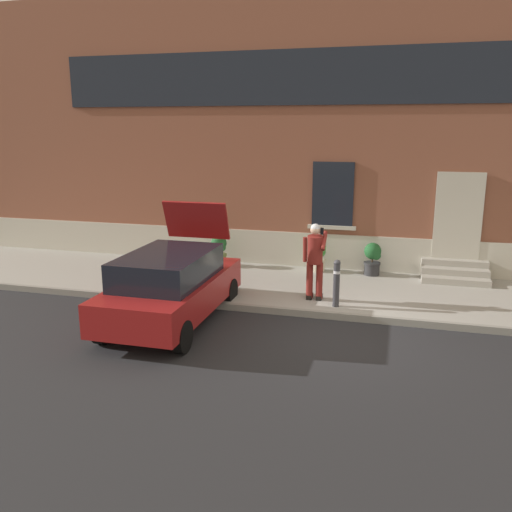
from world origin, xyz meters
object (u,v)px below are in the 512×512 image
planter_charcoal (373,258)px  hatchback_car_red (171,285)px  planter_olive (219,250)px  planter_cream (318,255)px  bollard_near_person (337,281)px  person_on_phone (315,257)px

planter_charcoal → hatchback_car_red: bearing=-131.7°
planter_olive → planter_charcoal: bearing=1.7°
planter_cream → planter_charcoal: 1.44m
hatchback_car_red → bollard_near_person: bearing=24.5°
hatchback_car_red → bollard_near_person: (3.20, 1.46, -0.09)m
planter_olive → planter_cream: 2.76m
planter_cream → planter_charcoal: size_ratio=1.00×
hatchback_car_red → planter_cream: hatchback_car_red is taller
planter_cream → planter_olive: bearing=-177.3°
bollard_near_person → person_on_phone: size_ratio=0.60×
planter_cream → person_on_phone: bearing=-83.1°
planter_charcoal → planter_olive: bearing=-178.3°
hatchback_car_red → planter_cream: 4.89m
person_on_phone → planter_olive: size_ratio=2.04×
person_on_phone → planter_olive: person_on_phone is taller
person_on_phone → planter_charcoal: bearing=72.3°
bollard_near_person → planter_cream: size_ratio=1.22×
person_on_phone → hatchback_car_red: bearing=-139.4°
person_on_phone → planter_charcoal: person_on_phone is taller
hatchback_car_red → planter_olive: size_ratio=4.73×
planter_olive → planter_charcoal: same height
person_on_phone → planter_charcoal: (1.14, 2.49, -0.55)m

